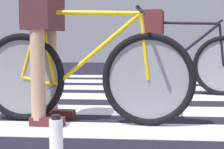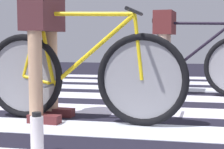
{
  "view_description": "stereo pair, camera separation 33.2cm",
  "coord_description": "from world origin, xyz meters",
  "px_view_note": "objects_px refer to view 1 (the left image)",
  "views": [
    {
      "loc": [
        -0.15,
        -3.37,
        0.67
      ],
      "look_at": [
        -0.37,
        -0.4,
        0.38
      ],
      "focal_mm": 54.32,
      "sensor_mm": 36.0,
      "label": 1
    },
    {
      "loc": [
        0.18,
        -3.37,
        0.67
      ],
      "look_at": [
        -0.37,
        -0.4,
        0.38
      ],
      "focal_mm": 54.32,
      "sensor_mm": 36.0,
      "label": 2
    }
  ],
  "objects_px": {
    "cyclist_1_of_2": "(45,40)",
    "water_bottle": "(56,138)",
    "bicycle_2_of_2": "(179,63)",
    "bicycle_1_of_2": "(83,75)",
    "cyclist_2_of_2": "(154,40)"
  },
  "relations": [
    {
      "from": "bicycle_2_of_2",
      "to": "cyclist_2_of_2",
      "type": "relative_size",
      "value": 1.69
    },
    {
      "from": "bicycle_2_of_2",
      "to": "cyclist_2_of_2",
      "type": "bearing_deg",
      "value": -180.0
    },
    {
      "from": "bicycle_1_of_2",
      "to": "bicycle_2_of_2",
      "type": "relative_size",
      "value": 1.0
    },
    {
      "from": "bicycle_1_of_2",
      "to": "cyclist_2_of_2",
      "type": "relative_size",
      "value": 1.7
    },
    {
      "from": "bicycle_1_of_2",
      "to": "cyclist_2_of_2",
      "type": "xyz_separation_m",
      "value": [
        0.63,
        1.59,
        0.28
      ]
    },
    {
      "from": "cyclist_2_of_2",
      "to": "water_bottle",
      "type": "bearing_deg",
      "value": -97.17
    },
    {
      "from": "water_bottle",
      "to": "bicycle_2_of_2",
      "type": "bearing_deg",
      "value": 68.07
    },
    {
      "from": "bicycle_1_of_2",
      "to": "cyclist_1_of_2",
      "type": "bearing_deg",
      "value": 180.0
    },
    {
      "from": "cyclist_2_of_2",
      "to": "water_bottle",
      "type": "distance_m",
      "value": 2.56
    },
    {
      "from": "cyclist_1_of_2",
      "to": "water_bottle",
      "type": "xyz_separation_m",
      "value": [
        0.29,
        -0.85,
        -0.54
      ]
    },
    {
      "from": "cyclist_1_of_2",
      "to": "bicycle_2_of_2",
      "type": "xyz_separation_m",
      "value": [
        1.25,
        1.52,
        -0.27
      ]
    },
    {
      "from": "cyclist_1_of_2",
      "to": "bicycle_2_of_2",
      "type": "height_order",
      "value": "cyclist_1_of_2"
    },
    {
      "from": "bicycle_1_of_2",
      "to": "water_bottle",
      "type": "distance_m",
      "value": 0.87
    },
    {
      "from": "cyclist_1_of_2",
      "to": "water_bottle",
      "type": "bearing_deg",
      "value": -65.49
    },
    {
      "from": "bicycle_2_of_2",
      "to": "cyclist_2_of_2",
      "type": "distance_m",
      "value": 0.41
    }
  ]
}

